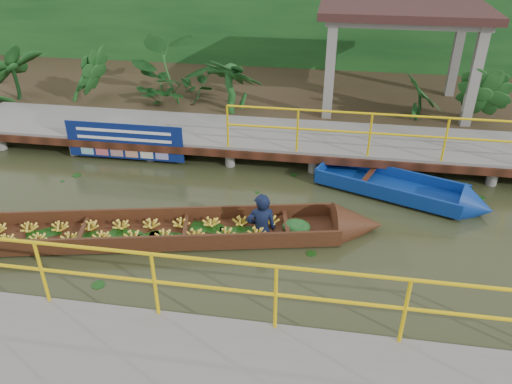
# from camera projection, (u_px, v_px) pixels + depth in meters

# --- Properties ---
(ground) EXTENTS (80.00, 80.00, 0.00)m
(ground) POSITION_uv_depth(u_px,v_px,m) (253.00, 232.00, 9.63)
(ground) COLOR #272E17
(ground) RESTS_ON ground
(land_strip) EXTENTS (30.00, 8.00, 0.45)m
(land_strip) POSITION_uv_depth(u_px,v_px,m) (291.00, 94.00, 15.92)
(land_strip) COLOR #332619
(land_strip) RESTS_ON ground
(far_dock) EXTENTS (16.00, 2.06, 1.66)m
(far_dock) POSITION_uv_depth(u_px,v_px,m) (276.00, 138.00, 12.31)
(far_dock) COLOR gray
(far_dock) RESTS_ON ground
(pavilion) EXTENTS (4.40, 3.00, 3.00)m
(pavilion) POSITION_uv_depth(u_px,v_px,m) (403.00, 20.00, 13.19)
(pavilion) COLOR gray
(pavilion) RESTS_ON ground
(foliage_backdrop) EXTENTS (30.00, 0.80, 4.00)m
(foliage_backdrop) POSITION_uv_depth(u_px,v_px,m) (300.00, 21.00, 17.17)
(foliage_backdrop) COLOR #15421A
(foliage_backdrop) RESTS_ON ground
(vendor_boat) EXTENTS (9.46, 2.87, 2.01)m
(vendor_boat) POSITION_uv_depth(u_px,v_px,m) (150.00, 228.00, 9.35)
(vendor_boat) COLOR #381A0F
(vendor_boat) RESTS_ON ground
(moored_blue_boat) EXTENTS (3.77, 2.17, 0.88)m
(moored_blue_boat) POSITION_uv_depth(u_px,v_px,m) (431.00, 197.00, 10.47)
(moored_blue_boat) COLOR navy
(moored_blue_boat) RESTS_ON ground
(blue_banner) EXTENTS (2.90, 0.04, 0.91)m
(blue_banner) POSITION_uv_depth(u_px,v_px,m) (125.00, 141.00, 11.95)
(blue_banner) COLOR navy
(blue_banner) RESTS_ON ground
(tropical_plants) EXTENTS (14.37, 1.37, 1.71)m
(tropical_plants) POSITION_uv_depth(u_px,v_px,m) (225.00, 79.00, 13.73)
(tropical_plants) COLOR #15421A
(tropical_plants) RESTS_ON ground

